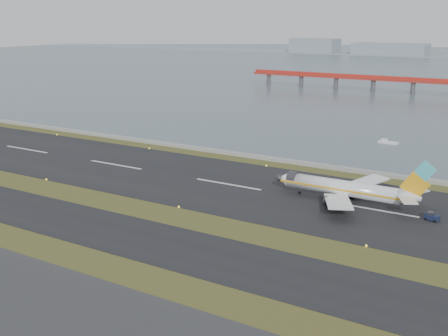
{
  "coord_description": "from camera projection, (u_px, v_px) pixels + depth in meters",
  "views": [
    {
      "loc": [
        74.33,
        -93.75,
        42.98
      ],
      "look_at": [
        3.61,
        22.0,
        6.92
      ],
      "focal_mm": 45.0,
      "sensor_mm": 36.0,
      "label": 1
    }
  ],
  "objects": [
    {
      "name": "taxiway_strip",
      "position": [
        123.0,
        234.0,
        115.9
      ],
      "size": [
        1000.0,
        18.0,
        0.1
      ],
      "primitive_type": "cube",
      "color": "black",
      "rests_on": "ground"
    },
    {
      "name": "workboat_near",
      "position": [
        388.0,
        142.0,
        199.98
      ],
      "size": [
        7.05,
        2.45,
        1.69
      ],
      "rotation": [
        0.0,
        0.0,
        -0.04
      ],
      "color": "white",
      "rests_on": "ground"
    },
    {
      "name": "runway_strip",
      "position": [
        228.0,
        184.0,
        150.54
      ],
      "size": [
        1000.0,
        45.0,
        0.1
      ],
      "primitive_type": "cube",
      "color": "black",
      "rests_on": "ground"
    },
    {
      "name": "pushback_tug",
      "position": [
        432.0,
        217.0,
        123.28
      ],
      "size": [
        3.38,
        2.43,
        1.96
      ],
      "rotation": [
        0.0,
        0.0,
        -0.24
      ],
      "color": "#151E3B",
      "rests_on": "ground"
    },
    {
      "name": "ground",
      "position": [
        159.0,
        217.0,
        125.81
      ],
      "size": [
        1000.0,
        1000.0,
        0.0
      ],
      "primitive_type": "plane",
      "color": "#3A4518",
      "rests_on": "ground"
    },
    {
      "name": "airliner",
      "position": [
        348.0,
        189.0,
        134.9
      ],
      "size": [
        38.52,
        32.89,
        12.8
      ],
      "color": "white",
      "rests_on": "ground"
    },
    {
      "name": "seawall",
      "position": [
        277.0,
        160.0,
        175.16
      ],
      "size": [
        1000.0,
        2.5,
        1.0
      ],
      "primitive_type": "cube",
      "color": "gray",
      "rests_on": "ground"
    }
  ]
}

